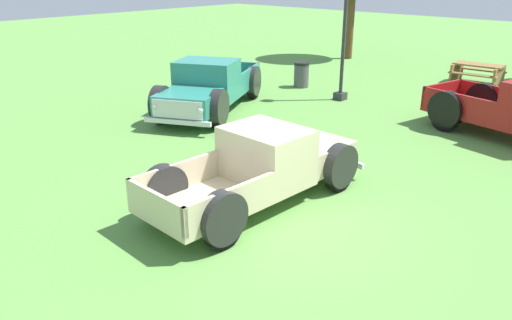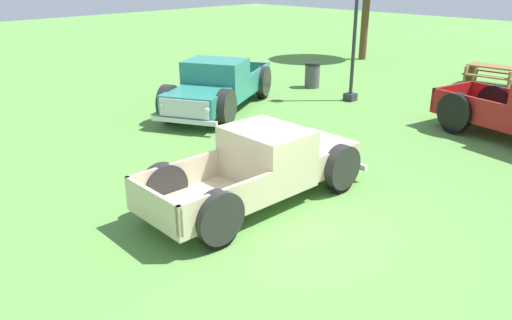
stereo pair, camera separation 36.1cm
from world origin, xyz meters
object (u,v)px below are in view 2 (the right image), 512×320
object	(u,v)px
lamp_post_near	(355,32)
trash_can	(312,75)
pickup_truck_behind_right	(215,88)
pickup_truck_foreground	(269,165)
picnic_table	(492,73)

from	to	relation	value
lamp_post_near	trash_can	world-z (taller)	lamp_post_near
lamp_post_near	pickup_truck_behind_right	bearing A→B (deg)	-117.35
pickup_truck_foreground	picnic_table	world-z (taller)	pickup_truck_foreground
pickup_truck_behind_right	lamp_post_near	size ratio (longest dim) A/B	1.29
pickup_truck_behind_right	lamp_post_near	world-z (taller)	lamp_post_near
pickup_truck_behind_right	trash_can	world-z (taller)	pickup_truck_behind_right
pickup_truck_behind_right	picnic_table	world-z (taller)	pickup_truck_behind_right
pickup_truck_behind_right	trash_can	bearing A→B (deg)	90.08
lamp_post_near	pickup_truck_foreground	bearing A→B (deg)	-66.55
picnic_table	lamp_post_near	bearing A→B (deg)	-114.27
pickup_truck_foreground	pickup_truck_behind_right	size ratio (longest dim) A/B	0.86
pickup_truck_foreground	pickup_truck_behind_right	bearing A→B (deg)	148.14
pickup_truck_behind_right	lamp_post_near	distance (m)	5.00
pickup_truck_foreground	picnic_table	bearing A→B (deg)	93.18
lamp_post_near	picnic_table	world-z (taller)	lamp_post_near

